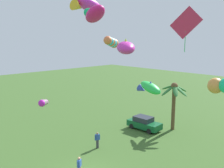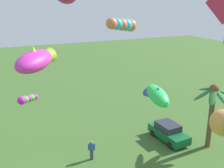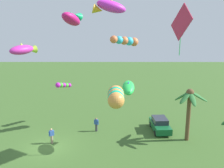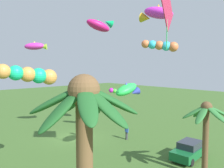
{
  "view_description": "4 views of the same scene",
  "coord_description": "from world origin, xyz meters",
  "px_view_note": "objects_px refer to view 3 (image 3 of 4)",
  "views": [
    {
      "loc": [
        13.68,
        -10.25,
        10.35
      ],
      "look_at": [
        -1.79,
        4.53,
        6.48
      ],
      "focal_mm": 40.44,
      "sensor_mm": 36.0,
      "label": 1
    },
    {
      "loc": [
        13.33,
        -1.44,
        11.84
      ],
      "look_at": [
        -1.75,
        5.27,
        6.58
      ],
      "focal_mm": 42.88,
      "sensor_mm": 36.0,
      "label": 2
    },
    {
      "loc": [
        21.77,
        6.25,
        11.43
      ],
      "look_at": [
        -0.68,
        6.2,
        6.18
      ],
      "focal_mm": 38.94,
      "sensor_mm": 36.0,
      "label": 3
    },
    {
      "loc": [
        13.85,
        20.65,
        7.91
      ],
      "look_at": [
        -1.01,
        4.97,
        6.23
      ],
      "focal_mm": 35.99,
      "sensor_mm": 36.0,
      "label": 4
    }
  ],
  "objects_px": {
    "kite_tube_0": "(125,41)",
    "spectator_1": "(52,136)",
    "palm_tree_1": "(190,102)",
    "parked_car_0": "(160,124)",
    "kite_diamond_1": "(181,23)",
    "kite_fish_4": "(72,18)",
    "kite_fish_7": "(109,7)",
    "kite_tube_3": "(116,96)",
    "kite_fish_5": "(23,50)",
    "kite_fish_6": "(128,88)",
    "spectator_0": "(96,124)",
    "kite_tube_2": "(63,85)"
  },
  "relations": [
    {
      "from": "kite_fish_5",
      "to": "parked_car_0",
      "type": "bearing_deg",
      "value": 124.3
    },
    {
      "from": "kite_diamond_1",
      "to": "kite_fish_7",
      "type": "bearing_deg",
      "value": -140.25
    },
    {
      "from": "spectator_0",
      "to": "kite_fish_6",
      "type": "bearing_deg",
      "value": 43.42
    },
    {
      "from": "spectator_1",
      "to": "kite_fish_7",
      "type": "distance_m",
      "value": 15.34
    },
    {
      "from": "palm_tree_1",
      "to": "kite_fish_4",
      "type": "xyz_separation_m",
      "value": [
        -0.04,
        -11.53,
        8.14
      ]
    },
    {
      "from": "parked_car_0",
      "to": "spectator_1",
      "type": "bearing_deg",
      "value": -74.96
    },
    {
      "from": "palm_tree_1",
      "to": "kite_tube_0",
      "type": "xyz_separation_m",
      "value": [
        -3.61,
        -6.33,
        5.89
      ]
    },
    {
      "from": "spectator_0",
      "to": "kite_diamond_1",
      "type": "bearing_deg",
      "value": 60.45
    },
    {
      "from": "palm_tree_1",
      "to": "kite_fish_7",
      "type": "xyz_separation_m",
      "value": [
        -5.25,
        -8.11,
        9.58
      ]
    },
    {
      "from": "kite_fish_7",
      "to": "kite_tube_3",
      "type": "bearing_deg",
      "value": 2.2
    },
    {
      "from": "kite_tube_2",
      "to": "kite_fish_5",
      "type": "relative_size",
      "value": 0.88
    },
    {
      "from": "parked_car_0",
      "to": "spectator_0",
      "type": "bearing_deg",
      "value": -88.89
    },
    {
      "from": "spectator_0",
      "to": "spectator_1",
      "type": "bearing_deg",
      "value": -55.63
    },
    {
      "from": "kite_tube_3",
      "to": "spectator_0",
      "type": "bearing_deg",
      "value": -169.96
    },
    {
      "from": "kite_tube_0",
      "to": "kite_fish_4",
      "type": "height_order",
      "value": "kite_fish_4"
    },
    {
      "from": "kite_fish_5",
      "to": "spectator_1",
      "type": "bearing_deg",
      "value": 176.34
    },
    {
      "from": "kite_tube_0",
      "to": "kite_tube_3",
      "type": "height_order",
      "value": "kite_tube_0"
    },
    {
      "from": "kite_tube_0",
      "to": "kite_fish_5",
      "type": "bearing_deg",
      "value": -40.03
    },
    {
      "from": "kite_tube_0",
      "to": "kite_fish_4",
      "type": "relative_size",
      "value": 0.98
    },
    {
      "from": "palm_tree_1",
      "to": "kite_fish_5",
      "type": "relative_size",
      "value": 2.56
    },
    {
      "from": "palm_tree_1",
      "to": "kite_fish_6",
      "type": "distance_m",
      "value": 6.68
    },
    {
      "from": "spectator_1",
      "to": "kite_tube_2",
      "type": "bearing_deg",
      "value": 177.53
    },
    {
      "from": "kite_fish_4",
      "to": "kite_fish_7",
      "type": "distance_m",
      "value": 6.4
    },
    {
      "from": "kite_fish_6",
      "to": "kite_tube_0",
      "type": "bearing_deg",
      "value": -179.35
    },
    {
      "from": "kite_fish_4",
      "to": "kite_tube_3",
      "type": "bearing_deg",
      "value": 23.2
    },
    {
      "from": "kite_fish_5",
      "to": "kite_fish_7",
      "type": "bearing_deg",
      "value": 151.06
    },
    {
      "from": "spectator_0",
      "to": "spectator_1",
      "type": "distance_m",
      "value": 5.22
    },
    {
      "from": "palm_tree_1",
      "to": "kite_fish_7",
      "type": "bearing_deg",
      "value": -122.91
    },
    {
      "from": "spectator_1",
      "to": "kite_diamond_1",
      "type": "distance_m",
      "value": 16.27
    },
    {
      "from": "spectator_1",
      "to": "kite_tube_3",
      "type": "relative_size",
      "value": 0.4
    },
    {
      "from": "kite_fish_4",
      "to": "kite_fish_5",
      "type": "bearing_deg",
      "value": -24.68
    },
    {
      "from": "parked_car_0",
      "to": "kite_fish_6",
      "type": "distance_m",
      "value": 7.42
    },
    {
      "from": "palm_tree_1",
      "to": "kite_fish_4",
      "type": "distance_m",
      "value": 14.11
    },
    {
      "from": "kite_tube_0",
      "to": "kite_diamond_1",
      "type": "bearing_deg",
      "value": 37.26
    },
    {
      "from": "palm_tree_1",
      "to": "kite_diamond_1",
      "type": "height_order",
      "value": "kite_diamond_1"
    },
    {
      "from": "kite_tube_0",
      "to": "kite_fish_5",
      "type": "xyz_separation_m",
      "value": [
        9.36,
        -7.86,
        -0.13
      ]
    },
    {
      "from": "kite_tube_3",
      "to": "kite_fish_6",
      "type": "distance_m",
      "value": 8.14
    },
    {
      "from": "palm_tree_1",
      "to": "parked_car_0",
      "type": "xyz_separation_m",
      "value": [
        -2.3,
        -2.4,
        -3.35
      ]
    },
    {
      "from": "spectator_0",
      "to": "palm_tree_1",
      "type": "bearing_deg",
      "value": 77.3
    },
    {
      "from": "kite_fish_5",
      "to": "kite_fish_4",
      "type": "bearing_deg",
      "value": 155.32
    },
    {
      "from": "kite_tube_0",
      "to": "kite_tube_3",
      "type": "relative_size",
      "value": 0.8
    },
    {
      "from": "parked_car_0",
      "to": "kite_tube_0",
      "type": "distance_m",
      "value": 10.13
    },
    {
      "from": "kite_diamond_1",
      "to": "kite_fish_7",
      "type": "height_order",
      "value": "kite_fish_7"
    },
    {
      "from": "palm_tree_1",
      "to": "parked_car_0",
      "type": "height_order",
      "value": "palm_tree_1"
    },
    {
      "from": "kite_tube_0",
      "to": "spectator_1",
      "type": "bearing_deg",
      "value": -59.77
    },
    {
      "from": "spectator_1",
      "to": "kite_fish_4",
      "type": "bearing_deg",
      "value": 109.53
    },
    {
      "from": "kite_tube_3",
      "to": "palm_tree_1",
      "type": "bearing_deg",
      "value": 140.72
    },
    {
      "from": "parked_car_0",
      "to": "kite_tube_3",
      "type": "distance_m",
      "value": 14.27
    },
    {
      "from": "kite_tube_3",
      "to": "kite_fish_7",
      "type": "xyz_separation_m",
      "value": [
        -14.49,
        -0.56,
        6.3
      ]
    },
    {
      "from": "kite_diamond_1",
      "to": "kite_fish_5",
      "type": "relative_size",
      "value": 2.03
    }
  ]
}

